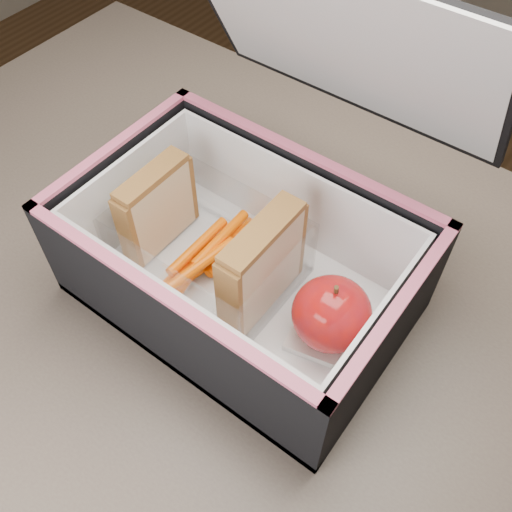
% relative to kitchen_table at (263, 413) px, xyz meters
% --- Properties ---
extents(kitchen_table, '(1.20, 0.80, 0.75)m').
position_rel_kitchen_table_xyz_m(kitchen_table, '(0.00, 0.00, 0.00)').
color(kitchen_table, brown).
rests_on(kitchen_table, ground).
extents(lunch_bag, '(0.31, 0.31, 0.30)m').
position_rel_kitchen_table_xyz_m(lunch_bag, '(-0.07, 0.06, 0.16)').
color(lunch_bag, black).
rests_on(lunch_bag, kitchen_table).
extents(plastic_tub, '(0.17, 0.12, 0.07)m').
position_rel_kitchen_table_xyz_m(plastic_tub, '(-0.11, 0.06, 0.14)').
color(plastic_tub, white).
rests_on(plastic_tub, lunch_bag).
extents(sandwich_left, '(0.02, 0.08, 0.09)m').
position_rel_kitchen_table_xyz_m(sandwich_left, '(-0.18, 0.06, 0.15)').
color(sandwich_left, tan).
rests_on(sandwich_left, plastic_tub).
extents(sandwich_right, '(0.03, 0.10, 0.11)m').
position_rel_kitchen_table_xyz_m(sandwich_right, '(-0.05, 0.06, 0.16)').
color(sandwich_right, tan).
rests_on(sandwich_right, plastic_tub).
extents(carrot_sticks, '(0.05, 0.14, 0.03)m').
position_rel_kitchen_table_xyz_m(carrot_sticks, '(-0.11, 0.06, 0.12)').
color(carrot_sticks, '#FF5601').
rests_on(carrot_sticks, plastic_tub).
extents(paper_napkin, '(0.08, 0.08, 0.01)m').
position_rel_kitchen_table_xyz_m(paper_napkin, '(0.03, 0.07, 0.11)').
color(paper_napkin, white).
rests_on(paper_napkin, lunch_bag).
extents(red_apple, '(0.08, 0.08, 0.08)m').
position_rel_kitchen_table_xyz_m(red_apple, '(0.03, 0.06, 0.15)').
color(red_apple, maroon).
rests_on(red_apple, paper_napkin).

